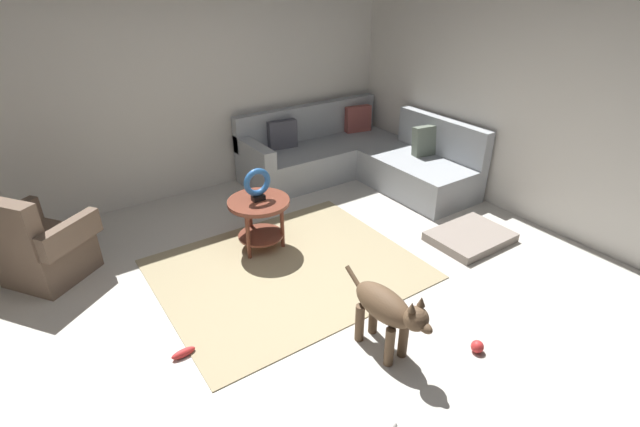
# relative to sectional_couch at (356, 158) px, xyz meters

# --- Properties ---
(ground_plane) EXTENTS (6.00, 6.00, 0.10)m
(ground_plane) POSITION_rel_sectional_couch_xyz_m (-1.99, -2.01, -0.34)
(ground_plane) COLOR beige
(wall_back) EXTENTS (6.00, 0.12, 2.70)m
(wall_back) POSITION_rel_sectional_couch_xyz_m (-1.99, 0.93, 1.06)
(wall_back) COLOR silver
(wall_back) RESTS_ON ground_plane
(wall_right) EXTENTS (0.12, 6.00, 2.70)m
(wall_right) POSITION_rel_sectional_couch_xyz_m (0.95, -2.01, 1.06)
(wall_right) COLOR silver
(wall_right) RESTS_ON ground_plane
(area_rug) EXTENTS (2.30, 1.90, 0.01)m
(area_rug) POSITION_rel_sectional_couch_xyz_m (-1.84, -1.31, -0.29)
(area_rug) COLOR tan
(area_rug) RESTS_ON ground_plane
(sectional_couch) EXTENTS (2.20, 2.25, 0.88)m
(sectional_couch) POSITION_rel_sectional_couch_xyz_m (0.00, 0.00, 0.00)
(sectional_couch) COLOR #9EA3A8
(sectional_couch) RESTS_ON ground_plane
(armchair) EXTENTS (0.96, 1.00, 0.88)m
(armchair) POSITION_rel_sectional_couch_xyz_m (-3.71, -0.21, 0.03)
(armchair) COLOR brown
(armchair) RESTS_ON ground_plane
(side_table) EXTENTS (0.60, 0.60, 0.54)m
(side_table) POSITION_rel_sectional_couch_xyz_m (-1.86, -0.84, 0.12)
(side_table) COLOR brown
(side_table) RESTS_ON ground_plane
(torus_sculpture) EXTENTS (0.28, 0.08, 0.33)m
(torus_sculpture) POSITION_rel_sectional_couch_xyz_m (-1.86, -0.84, 0.42)
(torus_sculpture) COLOR black
(torus_sculpture) RESTS_ON side_table
(dog_bed_mat) EXTENTS (0.80, 0.60, 0.09)m
(dog_bed_mat) POSITION_rel_sectional_couch_xyz_m (-0.01, -1.93, -0.25)
(dog_bed_mat) COLOR gray
(dog_bed_mat) RESTS_ON ground_plane
(dog) EXTENTS (0.25, 0.85, 0.63)m
(dog) POSITION_rel_sectional_couch_xyz_m (-1.79, -2.61, 0.09)
(dog) COLOR brown
(dog) RESTS_ON ground_plane
(dog_toy_ball) EXTENTS (0.09, 0.09, 0.09)m
(dog_toy_ball) POSITION_rel_sectional_couch_xyz_m (-1.23, -3.01, -0.24)
(dog_toy_ball) COLOR red
(dog_toy_ball) RESTS_ON ground_plane
(dog_toy_bone) EXTENTS (0.18, 0.07, 0.06)m
(dog_toy_bone) POSITION_rel_sectional_couch_xyz_m (-3.03, -1.83, -0.26)
(dog_toy_bone) COLOR red
(dog_toy_bone) RESTS_ON ground_plane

